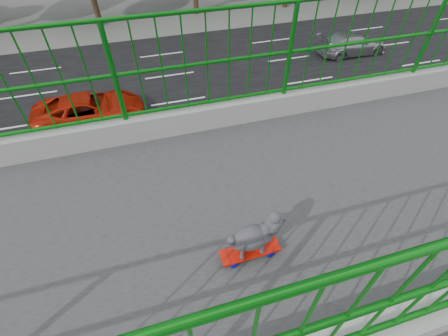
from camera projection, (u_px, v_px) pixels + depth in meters
name	position (u px, v px, depth m)	size (l,w,h in m)	color
road	(179.00, 101.00, 17.05)	(18.00, 90.00, 0.02)	black
footbridge	(304.00, 267.00, 4.54)	(3.00, 24.00, 7.00)	#2D2D2F
railing	(340.00, 172.00, 3.13)	(3.00, 24.00, 1.42)	gray
skateboard	(250.00, 251.00, 2.67)	(0.17, 0.53, 0.07)	red
poodle	(255.00, 235.00, 2.51)	(0.21, 0.49, 0.41)	#2B282D
car_0	(55.00, 217.00, 10.71)	(1.61, 4.01, 1.37)	black
car_1	(73.00, 153.00, 12.92)	(1.64, 4.70, 1.55)	gray
car_2	(89.00, 110.00, 15.24)	(2.41, 5.23, 1.45)	#AE1906
car_3	(352.00, 44.00, 20.80)	(1.92, 4.72, 1.37)	gray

